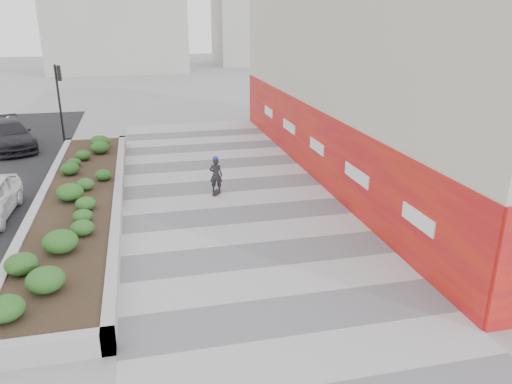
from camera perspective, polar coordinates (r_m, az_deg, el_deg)
ground at (r=13.32m, az=2.31°, el=-10.60°), size 160.00×160.00×0.00m
walkway at (r=15.90m, az=-0.57°, el=-5.26°), size 8.00×36.00×0.01m
building at (r=22.61m, az=13.79°, el=12.22°), size 6.04×24.08×8.00m
planter at (r=19.27m, az=-19.48°, el=-0.52°), size 3.00×18.00×0.90m
traffic_signal_near at (r=29.12m, az=-21.54°, el=10.58°), size 0.33×0.28×4.20m
manhole_cover at (r=16.00m, az=1.18°, el=-5.09°), size 0.44×0.44×0.01m
skateboarder at (r=19.52m, az=-4.61°, el=1.96°), size 0.59×0.74×1.55m
car_dark at (r=29.18m, az=-26.39°, el=5.83°), size 3.70×5.43×1.46m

